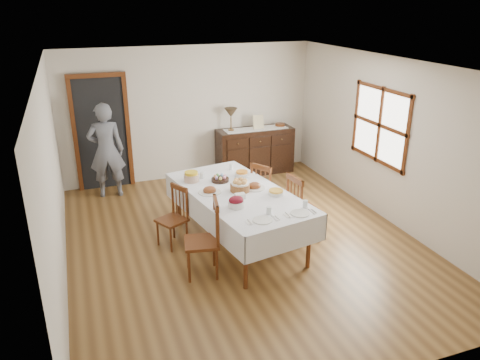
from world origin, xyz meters
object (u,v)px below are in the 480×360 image
object	(u,v)px
chair_left_near	(206,238)
dining_table	(238,198)
sideboard	(255,151)
table_lamp	(231,113)
chair_right_far	(265,192)
chair_right_near	(302,208)
person	(106,147)
chair_left_far	(174,216)

from	to	relation	value
chair_left_near	dining_table	bearing A→B (deg)	143.63
sideboard	table_lamp	world-z (taller)	table_lamp
sideboard	chair_right_far	bearing A→B (deg)	-107.41
chair_right_near	chair_right_far	bearing A→B (deg)	11.88
chair_left_near	sideboard	bearing A→B (deg)	160.29
dining_table	person	world-z (taller)	person
dining_table	person	xyz separation A→B (m)	(-1.60, 2.55, 0.18)
chair_right_near	person	world-z (taller)	person
chair_left_near	chair_right_near	xyz separation A→B (m)	(1.59, 0.40, -0.00)
chair_right_near	chair_left_far	bearing A→B (deg)	67.51
chair_left_far	person	world-z (taller)	person
dining_table	table_lamp	distance (m)	2.98
chair_right_near	person	size ratio (longest dim) A/B	0.56
chair_left_far	chair_left_near	bearing A→B (deg)	-14.65
chair_left_near	chair_right_far	bearing A→B (deg)	142.74
chair_left_far	table_lamp	size ratio (longest dim) A/B	1.95
chair_left_far	person	distance (m)	2.38
person	table_lamp	world-z (taller)	person
chair_right_near	sideboard	size ratio (longest dim) A/B	0.67
chair_left_far	chair_right_near	bearing A→B (deg)	46.18
sideboard	chair_right_near	bearing A→B (deg)	-98.38
chair_left_near	person	size ratio (longest dim) A/B	0.57
chair_left_near	chair_right_far	size ratio (longest dim) A/B	1.04
chair_left_far	sideboard	distance (m)	3.32
chair_right_near	table_lamp	world-z (taller)	table_lamp
chair_left_far	chair_right_near	xyz separation A→B (m)	(1.80, -0.53, 0.08)
dining_table	person	bearing A→B (deg)	111.91
chair_right_far	dining_table	bearing A→B (deg)	99.90
chair_left_near	sideboard	size ratio (longest dim) A/B	0.67
dining_table	chair_left_far	world-z (taller)	chair_left_far
sideboard	chair_left_near	bearing A→B (deg)	-120.92
person	chair_left_near	bearing A→B (deg)	111.25
chair_right_far	person	xyz separation A→B (m)	(-2.27, 1.97, 0.41)
chair_right_far	person	distance (m)	3.03
table_lamp	chair_right_far	bearing A→B (deg)	-94.72
chair_right_far	sideboard	size ratio (longest dim) A/B	0.65
chair_left_near	person	xyz separation A→B (m)	(-0.93, 3.16, 0.39)
chair_left_far	table_lamp	world-z (taller)	table_lamp
chair_left_near	chair_left_far	distance (m)	0.96
person	table_lamp	distance (m)	2.49
chair_right_far	table_lamp	bearing A→B (deg)	-35.43
chair_left_far	person	bearing A→B (deg)	170.69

